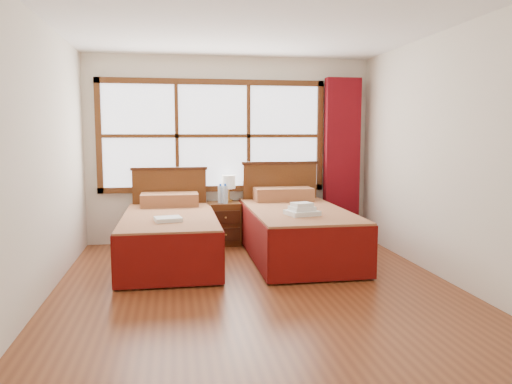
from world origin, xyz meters
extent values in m
plane|color=brown|center=(0.00, 0.00, 0.00)|extent=(4.50, 4.50, 0.00)
plane|color=white|center=(0.00, 0.00, 2.60)|extent=(4.50, 4.50, 0.00)
plane|color=silver|center=(0.00, 2.25, 1.30)|extent=(4.00, 0.00, 4.00)
plane|color=silver|center=(-2.00, 0.00, 1.30)|extent=(0.00, 4.50, 4.50)
plane|color=silver|center=(2.00, 0.00, 1.30)|extent=(0.00, 4.50, 4.50)
cube|color=white|center=(-0.25, 2.22, 1.50)|extent=(3.00, 0.02, 1.40)
cube|color=#532B12|center=(-0.25, 2.20, 0.76)|extent=(3.16, 0.06, 0.08)
cube|color=#532B12|center=(-0.25, 2.20, 2.24)|extent=(3.16, 0.06, 0.08)
cube|color=#532B12|center=(-1.79, 2.20, 1.50)|extent=(0.08, 0.06, 1.56)
cube|color=#532B12|center=(1.29, 2.20, 1.50)|extent=(0.08, 0.06, 1.56)
cube|color=#532B12|center=(-0.75, 2.20, 1.50)|extent=(0.05, 0.05, 1.40)
cube|color=#532B12|center=(0.25, 2.20, 1.50)|extent=(0.05, 0.05, 1.40)
cube|color=#532B12|center=(-0.25, 2.20, 1.50)|extent=(3.00, 0.05, 0.05)
cube|color=maroon|center=(1.60, 2.11, 1.17)|extent=(0.50, 0.16, 2.30)
cube|color=#381A0B|center=(-0.86, 1.13, 0.16)|extent=(0.96, 1.92, 0.31)
cube|color=maroon|center=(-0.86, 1.13, 0.44)|extent=(1.08, 2.13, 0.26)
cube|color=maroon|center=(-1.40, 1.13, 0.29)|extent=(0.03, 2.13, 0.53)
cube|color=maroon|center=(-0.33, 1.13, 0.29)|extent=(0.03, 2.13, 0.53)
cube|color=maroon|center=(-0.86, 0.07, 0.29)|extent=(1.08, 0.03, 0.53)
cube|color=maroon|center=(-0.86, 1.90, 0.66)|extent=(0.75, 0.44, 0.17)
cube|color=#532B12|center=(-0.86, 2.14, 0.52)|extent=(1.00, 0.06, 1.04)
cube|color=#381A0B|center=(-0.86, 2.14, 1.05)|extent=(1.04, 0.08, 0.04)
cube|color=#381A0B|center=(0.69, 1.13, 0.17)|extent=(1.02, 2.04, 0.33)
cube|color=maroon|center=(0.69, 1.13, 0.47)|extent=(1.14, 2.26, 0.28)
cube|color=maroon|center=(0.12, 1.13, 0.30)|extent=(0.03, 2.26, 0.56)
cube|color=maroon|center=(1.26, 1.13, 0.30)|extent=(0.03, 2.26, 0.56)
cube|color=maroon|center=(0.69, 0.01, 0.30)|extent=(1.14, 0.03, 0.56)
cube|color=maroon|center=(0.69, 1.95, 0.70)|extent=(0.80, 0.46, 0.18)
cube|color=#532B12|center=(0.69, 2.14, 0.55)|extent=(1.06, 0.06, 1.11)
cube|color=#381A0B|center=(0.69, 2.14, 1.12)|extent=(1.11, 0.08, 0.04)
cube|color=#532B12|center=(-0.13, 2.00, 0.29)|extent=(0.44, 0.39, 0.59)
cube|color=#381A0B|center=(-0.13, 1.79, 0.18)|extent=(0.39, 0.02, 0.18)
cube|color=#381A0B|center=(-0.13, 1.79, 0.41)|extent=(0.39, 0.02, 0.18)
sphere|color=#B2803C|center=(-0.13, 1.77, 0.18)|extent=(0.03, 0.03, 0.03)
sphere|color=#B2803C|center=(-0.13, 1.77, 0.41)|extent=(0.03, 0.03, 0.03)
cube|color=white|center=(-0.87, 0.70, 0.60)|extent=(0.32, 0.29, 0.04)
cube|color=white|center=(0.64, 0.66, 0.64)|extent=(0.40, 0.37, 0.05)
cube|color=white|center=(0.64, 0.66, 0.69)|extent=(0.30, 0.28, 0.05)
cube|color=white|center=(0.64, 0.66, 0.73)|extent=(0.25, 0.22, 0.04)
cylinder|color=#C1903E|center=(-0.04, 2.13, 0.60)|extent=(0.12, 0.12, 0.02)
cylinder|color=#C1903E|center=(-0.04, 2.13, 0.69)|extent=(0.03, 0.03, 0.16)
cylinder|color=white|center=(-0.04, 2.13, 0.86)|extent=(0.19, 0.19, 0.19)
cylinder|color=silver|center=(-0.18, 1.96, 0.70)|extent=(0.07, 0.07, 0.23)
cylinder|color=blue|center=(-0.18, 1.96, 0.84)|extent=(0.03, 0.03, 0.03)
cylinder|color=silver|center=(-0.12, 1.89, 0.71)|extent=(0.07, 0.07, 0.24)
cylinder|color=blue|center=(-0.12, 1.89, 0.84)|extent=(0.03, 0.03, 0.03)
camera|label=1|loc=(-0.80, -4.80, 1.53)|focal=35.00mm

